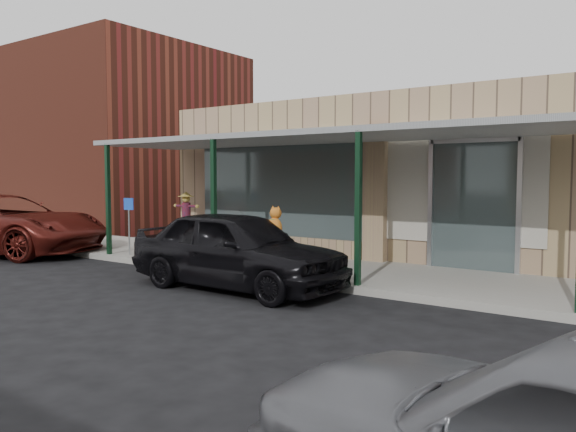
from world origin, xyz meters
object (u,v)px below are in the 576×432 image
Objects in this scene: barrel_scarecrow at (186,229)px; car_maroon at (1,224)px; handicap_sign at (129,218)px; barrel_pumpkin at (195,246)px; parked_sedan at (237,249)px.

barrel_scarecrow is 5.15m from car_maroon.
barrel_scarecrow is 1.09× the size of handicap_sign.
parked_sedan reaches higher than barrel_pumpkin.
parked_sedan is at bearing -34.00° from barrel_pumpkin.
parked_sedan is (4.70, -1.24, -0.32)m from handicap_sign.
barrel_scarecrow is 5.57m from parked_sedan.
barrel_pumpkin is 1.83m from handicap_sign.
barrel_pumpkin is at bearing -17.88° from barrel_scarecrow.
barrel_scarecrow is 0.27× the size of car_maroon.
barrel_scarecrow is 2.30× the size of barrel_pumpkin.
barrel_pumpkin is 4.13m from parked_sedan.
handicap_sign is 0.24× the size of car_maroon.
barrel_pumpkin is 5.73m from car_maroon.
parked_sedan is at bearing -108.61° from car_maroon.
parked_sedan is (3.40, -2.30, 0.40)m from barrel_pumpkin.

